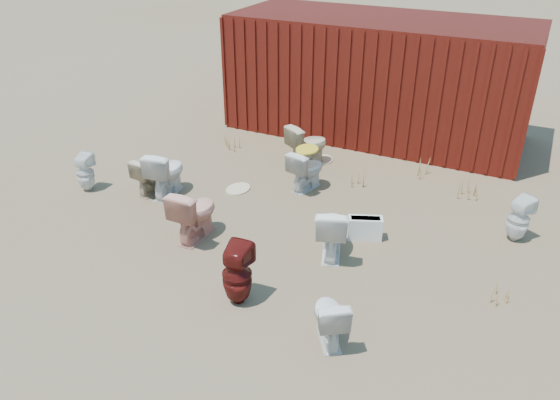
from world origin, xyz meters
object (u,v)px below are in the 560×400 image
at_px(toilet_back_beige_left, 151,175).
at_px(toilet_back_e, 519,219).
at_px(toilet_front_c, 332,230).
at_px(toilet_front_e, 329,318).
at_px(toilet_front_pink, 194,213).
at_px(toilet_back_a, 85,172).
at_px(toilet_back_yellowlid, 307,170).
at_px(toilet_back_beige_right, 308,145).
at_px(toilet_front_maroon, 237,274).
at_px(toilet_front_a, 166,173).
at_px(shipping_container, 378,77).
at_px(loose_tank, 365,228).

height_order(toilet_back_beige_left, toilet_back_e, toilet_back_e).
relative_size(toilet_front_c, toilet_front_e, 1.22).
relative_size(toilet_front_pink, toilet_back_a, 1.25).
xyz_separation_m(toilet_back_beige_left, toilet_back_yellowlid, (2.31, 1.30, 0.03)).
relative_size(toilet_front_pink, toilet_front_e, 1.28).
height_order(toilet_front_e, toilet_back_yellowlid, toilet_back_yellowlid).
distance_m(toilet_front_pink, toilet_back_yellowlid, 2.32).
bearing_deg(toilet_front_c, toilet_front_pink, -5.70).
bearing_deg(toilet_front_c, toilet_back_beige_right, -79.20).
bearing_deg(toilet_front_maroon, toilet_front_e, 169.86).
xyz_separation_m(toilet_front_pink, toilet_back_a, (-2.54, 0.44, -0.08)).
height_order(toilet_front_a, toilet_front_maroon, same).
bearing_deg(toilet_front_pink, toilet_back_a, -10.08).
relative_size(toilet_front_a, toilet_front_e, 1.26).
xyz_separation_m(toilet_front_a, toilet_front_e, (3.77, -2.08, -0.09)).
distance_m(toilet_front_c, toilet_back_e, 2.78).
bearing_deg(toilet_back_beige_left, toilet_back_e, -161.55).
distance_m(toilet_front_maroon, toilet_back_e, 4.24).
bearing_deg(toilet_front_e, toilet_back_yellowlid, -96.30).
relative_size(toilet_front_c, toilet_back_a, 1.19).
distance_m(toilet_back_beige_left, toilet_back_e, 5.86).
distance_m(shipping_container, toilet_front_c, 4.96).
relative_size(toilet_back_yellowlid, toilet_back_e, 1.03).
distance_m(toilet_front_c, toilet_back_beige_right, 3.01).
xyz_separation_m(shipping_container, toilet_back_beige_left, (-2.53, -4.42, -0.87)).
bearing_deg(toilet_front_a, toilet_back_yellowlid, -156.60).
distance_m(toilet_front_c, loose_tank, 0.71).
distance_m(toilet_front_e, toilet_back_yellowlid, 3.75).
bearing_deg(toilet_back_beige_right, toilet_back_e, -164.14).
relative_size(shipping_container, loose_tank, 12.00).
relative_size(toilet_front_maroon, toilet_back_a, 1.24).
bearing_deg(toilet_back_a, toilet_back_e, -177.32).
xyz_separation_m(toilet_back_a, toilet_back_beige_right, (2.99, 2.64, 0.07)).
height_order(toilet_front_a, toilet_back_beige_right, toilet_front_a).
bearing_deg(toilet_back_beige_left, toilet_front_a, -160.33).
height_order(toilet_front_c, loose_tank, toilet_front_c).
distance_m(toilet_back_e, loose_tank, 2.23).
relative_size(shipping_container, toilet_back_yellowlid, 8.27).
height_order(toilet_back_a, toilet_back_beige_left, toilet_back_a).
xyz_separation_m(toilet_back_beige_right, toilet_back_e, (3.81, -1.05, -0.05)).
bearing_deg(toilet_back_e, toilet_front_maroon, 76.79).
bearing_deg(loose_tank, toilet_back_beige_right, 109.51).
relative_size(toilet_front_e, toilet_back_e, 0.92).
relative_size(toilet_front_pink, toilet_front_maroon, 1.01).
distance_m(toilet_back_beige_left, toilet_back_beige_right, 2.94).
relative_size(toilet_front_maroon, toilet_back_e, 1.17).
relative_size(toilet_back_a, toilet_back_beige_right, 0.82).
bearing_deg(toilet_front_a, loose_tank, 174.47).
xyz_separation_m(toilet_front_a, toilet_front_pink, (1.20, -0.92, 0.00)).
bearing_deg(loose_tank, toilet_back_a, 165.00).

